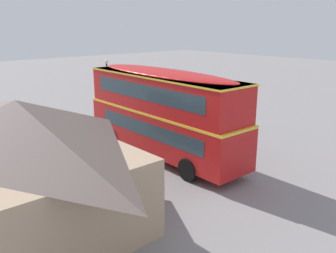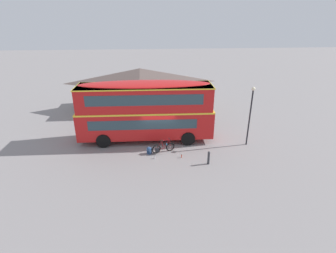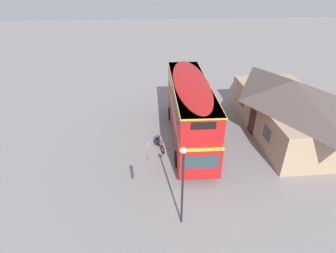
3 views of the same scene
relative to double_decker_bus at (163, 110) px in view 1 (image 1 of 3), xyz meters
The scene contains 9 objects.
ground_plane 2.88m from the double_decker_bus, 35.71° to the right, with size 120.00×120.00×0.00m, color gray.
double_decker_bus is the anchor object (origin of this frame).
touring_bicycle 3.44m from the double_decker_bus, 62.83° to the right, with size 1.73×0.76×1.02m.
backpack_on_ground 3.40m from the double_decker_bus, 85.50° to the right, with size 0.39×0.38×0.54m.
water_bottle_clear_plastic 4.10m from the double_decker_bus, 79.99° to the right, with size 0.07×0.07×0.23m.
water_bottle_red_squeeze 4.76m from the double_decker_bus, 52.02° to the right, with size 0.07×0.07×0.26m.
pub_building 7.80m from the double_decker_bus, 94.03° to the left, with size 11.28×5.81×4.32m.
street_lamp 7.98m from the double_decker_bus, 11.10° to the right, with size 0.28×0.28×4.65m.
kerb_bollard 6.30m from the double_decker_bus, 44.77° to the right, with size 0.16×0.16×0.97m.
Camera 1 is at (-15.19, 12.94, 7.06)m, focal length 38.67 mm.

